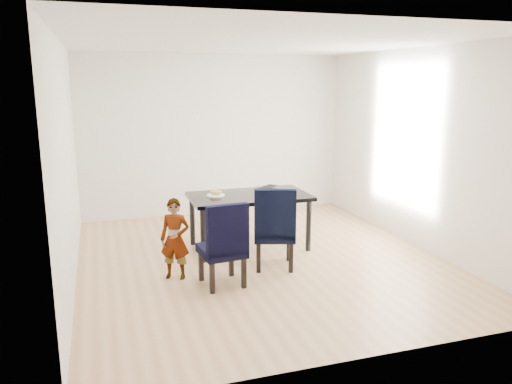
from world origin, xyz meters
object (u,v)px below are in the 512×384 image
object	(u,v)px
chair_left	(222,243)
chair_right	(274,227)
plate	(216,195)
laptop	(264,187)
child	(175,239)
dining_table	(249,221)

from	to	relation	value
chair_left	chair_right	size ratio (longest dim) A/B	0.95
plate	laptop	bearing A→B (deg)	18.48
plate	laptop	distance (m)	0.82
laptop	chair_right	bearing A→B (deg)	34.79
child	laptop	world-z (taller)	child
chair_left	laptop	distance (m)	1.79
child	dining_table	bearing A→B (deg)	59.27
dining_table	laptop	distance (m)	0.60
chair_left	plate	distance (m)	1.25
chair_right	laptop	world-z (taller)	chair_right
dining_table	child	xyz separation A→B (m)	(-1.13, -0.78, 0.10)
dining_table	laptop	xyz separation A→B (m)	(0.33, 0.33, 0.39)
chair_left	laptop	bearing A→B (deg)	49.70
chair_right	child	xyz separation A→B (m)	(-1.22, -0.00, -0.04)
dining_table	child	distance (m)	1.38
dining_table	chair_left	world-z (taller)	chair_left
laptop	child	bearing A→B (deg)	-5.55
plate	dining_table	bearing A→B (deg)	-8.39
chair_left	dining_table	bearing A→B (deg)	53.43
chair_left	child	world-z (taller)	chair_left
chair_left	laptop	xyz separation A→B (m)	(0.99, 1.46, 0.28)
child	laptop	xyz separation A→B (m)	(1.46, 1.11, 0.29)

